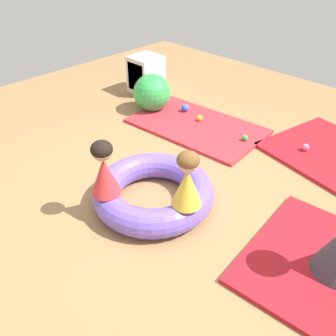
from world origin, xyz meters
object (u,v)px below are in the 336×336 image
(play_ball_blue, at_px, (185,108))
(child_in_red, at_px, (104,169))
(storage_cube, at_px, (145,74))
(exercise_ball_large, at_px, (152,93))
(play_ball_yellow, at_px, (200,118))
(play_ball_green, at_px, (245,138))
(inflatable_cushion, at_px, (153,191))
(child_in_yellow, at_px, (187,180))
(play_ball_pink, at_px, (306,147))

(play_ball_blue, bearing_deg, child_in_red, -65.91)
(storage_cube, bearing_deg, exercise_ball_large, -33.74)
(play_ball_yellow, relative_size, play_ball_blue, 0.73)
(child_in_red, height_order, play_ball_green, child_in_red)
(inflatable_cushion, bearing_deg, play_ball_blue, 123.55)
(inflatable_cushion, relative_size, play_ball_green, 16.27)
(play_ball_blue, bearing_deg, child_in_yellow, -47.39)
(inflatable_cushion, xyz_separation_m, storage_cube, (-2.10, 1.81, 0.15))
(inflatable_cushion, relative_size, play_ball_yellow, 14.99)
(exercise_ball_large, bearing_deg, play_ball_green, 5.66)
(play_ball_yellow, bearing_deg, inflatable_cushion, -64.33)
(inflatable_cushion, height_order, play_ball_yellow, inflatable_cushion)
(child_in_yellow, xyz_separation_m, storage_cube, (-2.55, 1.83, -0.24))
(inflatable_cushion, height_order, child_in_yellow, child_in_yellow)
(play_ball_green, relative_size, play_ball_pink, 0.84)
(play_ball_blue, xyz_separation_m, play_ball_pink, (1.72, 0.22, -0.01))
(inflatable_cushion, bearing_deg, child_in_yellow, -3.01)
(play_ball_green, height_order, storage_cube, storage_cube)
(play_ball_pink, bearing_deg, play_ball_green, -154.52)
(play_ball_yellow, distance_m, storage_cube, 1.38)
(play_ball_pink, height_order, exercise_ball_large, exercise_ball_large)
(child_in_yellow, height_order, play_ball_pink, child_in_yellow)
(child_in_red, bearing_deg, play_ball_green, 125.77)
(play_ball_green, bearing_deg, child_in_red, -94.44)
(inflatable_cushion, xyz_separation_m, play_ball_pink, (0.62, 1.87, -0.05))
(play_ball_yellow, xyz_separation_m, storage_cube, (-1.34, 0.23, 0.20))
(child_in_yellow, bearing_deg, exercise_ball_large, 43.69)
(inflatable_cushion, distance_m, play_ball_pink, 1.97)
(exercise_ball_large, bearing_deg, inflatable_cushion, -43.02)
(play_ball_blue, height_order, play_ball_pink, play_ball_blue)
(child_in_yellow, height_order, exercise_ball_large, child_in_yellow)
(play_ball_yellow, relative_size, play_ball_green, 1.09)
(play_ball_yellow, height_order, play_ball_blue, play_ball_blue)
(child_in_yellow, height_order, play_ball_blue, child_in_yellow)
(play_ball_blue, distance_m, play_ball_pink, 1.73)
(play_ball_blue, distance_m, storage_cube, 1.03)
(child_in_red, distance_m, storage_cube, 2.95)
(play_ball_yellow, height_order, storage_cube, storage_cube)
(child_in_yellow, bearing_deg, inflatable_cushion, 76.93)
(child_in_yellow, relative_size, play_ball_pink, 6.12)
(exercise_ball_large, distance_m, storage_cube, 0.70)
(child_in_red, relative_size, storage_cube, 0.94)
(play_ball_blue, height_order, exercise_ball_large, exercise_ball_large)
(play_ball_blue, bearing_deg, play_ball_yellow, -12.47)
(child_in_yellow, xyz_separation_m, play_ball_green, (-0.47, 1.59, -0.44))
(play_ball_yellow, relative_size, storage_cube, 0.14)
(play_ball_green, distance_m, play_ball_pink, 0.71)
(play_ball_yellow, relative_size, play_ball_pink, 0.91)
(child_in_red, height_order, child_in_yellow, child_in_red)
(play_ball_blue, bearing_deg, exercise_ball_large, -150.88)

